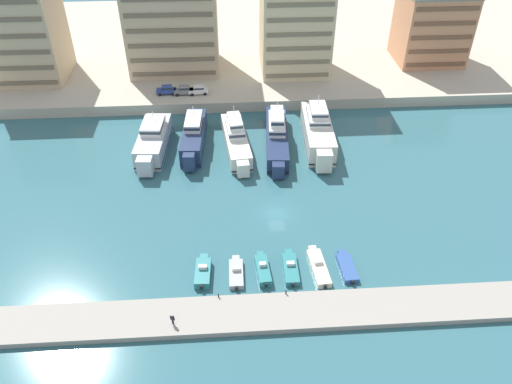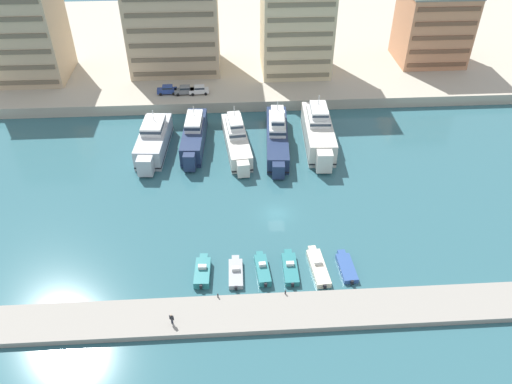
{
  "view_description": "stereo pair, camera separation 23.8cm",
  "coord_description": "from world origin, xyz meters",
  "views": [
    {
      "loc": [
        -7.04,
        -58.76,
        49.93
      ],
      "look_at": [
        -3.08,
        2.54,
        2.5
      ],
      "focal_mm": 35.0,
      "sensor_mm": 36.0,
      "label": 1
    },
    {
      "loc": [
        -6.8,
        -58.77,
        49.93
      ],
      "look_at": [
        -3.08,
        2.54,
        2.5
      ],
      "focal_mm": 35.0,
      "sensor_mm": 36.0,
      "label": 2
    }
  ],
  "objects": [
    {
      "name": "ground_plane",
      "position": [
        0.0,
        0.0,
        0.0
      ],
      "size": [
        400.0,
        400.0,
        0.0
      ],
      "primitive_type": "plane",
      "color": "#336670"
    },
    {
      "name": "motorboat_blue_center_right",
      "position": [
        8.37,
        -12.18,
        0.36
      ],
      "size": [
        2.19,
        6.21,
        0.81
      ],
      "color": "#33569E",
      "rests_on": "ground"
    },
    {
      "name": "yacht_ivory_mid_left",
      "position": [
        -5.67,
        19.14,
        2.06
      ],
      "size": [
        5.37,
        18.9,
        7.5
      ],
      "color": "silver",
      "rests_on": "ground"
    },
    {
      "name": "motorboat_teal_mid_left",
      "position": [
        -3.1,
        -12.08,
        0.56
      ],
      "size": [
        2.04,
        6.19,
        1.56
      ],
      "color": "teal",
      "rests_on": "ground"
    },
    {
      "name": "motorboat_teal_far_left",
      "position": [
        -11.15,
        -12.0,
        0.56
      ],
      "size": [
        2.24,
        6.01,
        1.58
      ],
      "color": "teal",
      "rests_on": "ground"
    },
    {
      "name": "bollard_west_mid",
      "position": [
        -0.5,
        -16.72,
        1.14
      ],
      "size": [
        0.2,
        0.2,
        0.61
      ],
      "color": "#2D2D33",
      "rests_on": "pier_dock"
    },
    {
      "name": "apartment_block_center_left",
      "position": [
        40.54,
        52.02,
        10.27
      ],
      "size": [
        15.1,
        13.25,
        17.9
      ],
      "color": "tan",
      "rests_on": "quay_promenade"
    },
    {
      "name": "car_blue_far_left",
      "position": [
        -19.56,
        37.81,
        3.22
      ],
      "size": [
        4.16,
        2.05,
        1.8
      ],
      "color": "#28428E",
      "rests_on": "quay_promenade"
    },
    {
      "name": "pier_dock",
      "position": [
        0.0,
        -19.34,
        0.4
      ],
      "size": [
        120.0,
        5.73,
        0.81
      ],
      "primitive_type": "cube",
      "color": "#9E998E",
      "rests_on": "ground"
    },
    {
      "name": "quay_promenade",
      "position": [
        0.0,
        67.96,
        1.12
      ],
      "size": [
        180.0,
        70.0,
        2.24
      ],
      "primitive_type": "cube",
      "color": "#BCB29E",
      "rests_on": "ground"
    },
    {
      "name": "yacht_navy_center_left",
      "position": [
        1.88,
        19.87,
        2.14
      ],
      "size": [
        5.23,
        21.83,
        7.79
      ],
      "color": "navy",
      "rests_on": "ground"
    },
    {
      "name": "apartment_block_far_left",
      "position": [
        -49.57,
        48.52,
        12.5
      ],
      "size": [
        15.43,
        14.43,
        22.38
      ],
      "color": "#C6AD89",
      "rests_on": "quay_promenade"
    },
    {
      "name": "yacht_ivory_center",
      "position": [
        9.51,
        20.01,
        2.6
      ],
      "size": [
        5.66,
        19.93,
        8.63
      ],
      "color": "silver",
      "rests_on": "ground"
    },
    {
      "name": "car_grey_left",
      "position": [
        -15.94,
        37.42,
        3.22
      ],
      "size": [
        4.16,
        2.05,
        1.8
      ],
      "color": "slate",
      "rests_on": "quay_promenade"
    },
    {
      "name": "apartment_block_mid_left",
      "position": [
        8.49,
        48.45,
        14.57
      ],
      "size": [
        15.16,
        13.41,
        26.51
      ],
      "color": "beige",
      "rests_on": "quay_promenade"
    },
    {
      "name": "car_white_mid_left",
      "position": [
        -12.89,
        37.36,
        3.22
      ],
      "size": [
        4.18,
        2.09,
        1.8
      ],
      "color": "white",
      "rests_on": "quay_promenade"
    },
    {
      "name": "apartment_block_left",
      "position": [
        -18.3,
        51.27,
        13.6
      ],
      "size": [
        20.02,
        14.16,
        24.62
      ],
      "color": "#C6AD89",
      "rests_on": "quay_promenade"
    },
    {
      "name": "motorboat_grey_left",
      "position": [
        -6.71,
        -12.29,
        0.38
      ],
      "size": [
        1.95,
        6.06,
        1.21
      ],
      "color": "#9EA3A8",
      "rests_on": "ground"
    },
    {
      "name": "bollard_west",
      "position": [
        -9.09,
        -16.72,
        1.14
      ],
      "size": [
        0.2,
        0.2,
        0.61
      ],
      "color": "#2D2D33",
      "rests_on": "pier_dock"
    },
    {
      "name": "pedestrian_near_edge",
      "position": [
        -14.55,
        -20.48,
        1.77
      ],
      "size": [
        0.57,
        0.39,
        1.61
      ],
      "color": "#282D3D",
      "rests_on": "pier_dock"
    },
    {
      "name": "motorboat_cream_center",
      "position": [
        4.5,
        -11.99,
        0.44
      ],
      "size": [
        2.48,
        7.73,
        1.33
      ],
      "color": "beige",
      "rests_on": "ground"
    },
    {
      "name": "yacht_silver_far_left",
      "position": [
        -20.69,
        19.47,
        2.15
      ],
      "size": [
        5.81,
        17.43,
        6.98
      ],
      "color": "silver",
      "rests_on": "ground"
    },
    {
      "name": "yacht_navy_left",
      "position": [
        -13.4,
        20.64,
        2.13
      ],
      "size": [
        4.56,
        17.83,
        6.95
      ],
      "color": "navy",
      "rests_on": "ground"
    },
    {
      "name": "motorboat_teal_center_left",
      "position": [
        0.68,
        -11.93,
        0.43
      ],
      "size": [
        1.97,
        6.66,
        1.28
      ],
      "color": "teal",
      "rests_on": "ground"
    }
  ]
}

